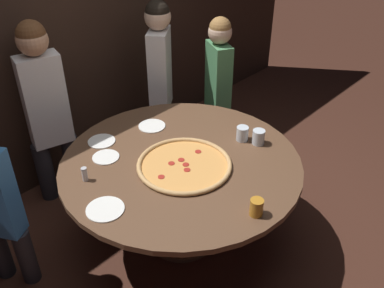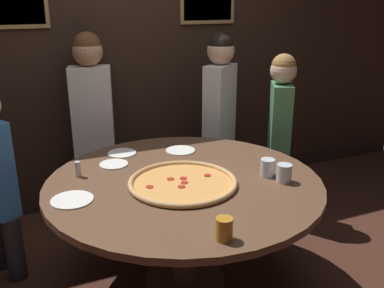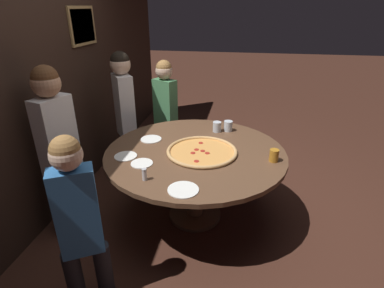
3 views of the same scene
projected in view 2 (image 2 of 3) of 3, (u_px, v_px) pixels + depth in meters
The scene contains 15 objects.
ground_plane at pixel (185, 283), 2.81m from camera, with size 24.00×24.00×0.00m, color #422319.
back_wall at pixel (120, 56), 3.62m from camera, with size 6.40×0.08×2.60m.
dining_table at pixel (184, 198), 2.60m from camera, with size 1.65×1.65×0.74m.
giant_pizza at pixel (183, 182), 2.49m from camera, with size 0.64×0.64×0.03m.
drink_cup_near_left at pixel (268, 168), 2.60m from camera, with size 0.09×0.09×0.11m, color silver.
drink_cup_beside_pizza at pixel (284, 173), 2.52m from camera, with size 0.09×0.09×0.11m, color silver.
drink_cup_front_edge at pixel (224, 229), 1.91m from camera, with size 0.08×0.08×0.11m, color #BC7A23.
white_plate_right_side at pixel (180, 150), 3.04m from camera, with size 0.21×0.21×0.01m, color white.
white_plate_far_back at pixel (114, 164), 2.79m from camera, with size 0.19×0.19×0.01m, color white.
white_plate_near_front at pixel (72, 200), 2.30m from camera, with size 0.23×0.23×0.01m, color white.
white_plate_beside_cup at pixel (122, 153), 2.99m from camera, with size 0.20×0.20×0.01m, color white.
condiment_shaker at pixel (78, 169), 2.59m from camera, with size 0.04×0.04×0.10m.
diner_far_right at pixel (279, 128), 3.43m from camera, with size 0.27×0.36×1.37m.
diner_side_right at pixel (219, 112), 3.63m from camera, with size 0.38×0.34×1.51m.
diner_far_left at pixel (93, 117), 3.41m from camera, with size 0.40×0.25×1.53m.
Camera 2 is at (-0.89, -2.18, 1.78)m, focal length 40.00 mm.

